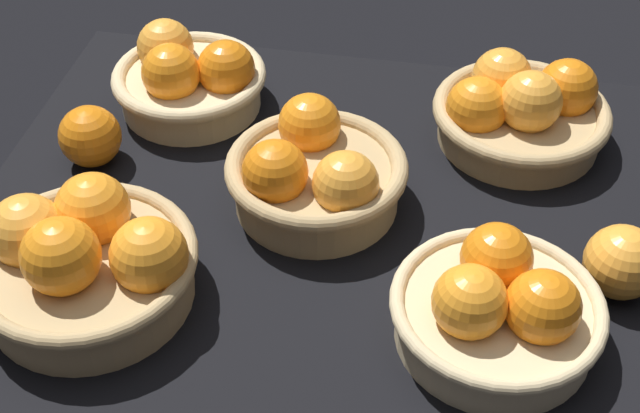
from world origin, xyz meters
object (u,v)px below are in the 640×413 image
basket_far_right (520,110)px  basket_near_left (86,260)px  loose_orange_front_gap (622,262)px  basket_far_left (189,78)px  basket_center (315,173)px  basket_near_right (498,308)px  loose_orange_back_gap (90,136)px

basket_far_right → basket_near_left: 58.64cm
basket_far_right → loose_orange_front_gap: (11.52, -25.85, -0.32)cm
basket_far_left → loose_orange_front_gap: bearing=-24.0°
basket_far_left → basket_far_right: 44.87cm
basket_near_left → basket_center: basket_near_left is taller
basket_near_left → basket_center: 28.68cm
basket_near_right → basket_near_left: size_ratio=0.92×
basket_near_right → loose_orange_back_gap: bearing=159.0°
basket_near_right → basket_near_left: 43.89cm
loose_orange_back_gap → basket_near_left: bearing=-69.3°
basket_far_right → basket_center: size_ratio=1.06×
basket_near_right → basket_far_left: 55.39cm
basket_far_right → loose_orange_back_gap: bearing=-164.3°
basket_near_left → loose_orange_front_gap: basket_near_left is taller
basket_near_right → loose_orange_front_gap: size_ratio=2.68×
loose_orange_back_gap → basket_near_right: bearing=-21.0°
basket_far_right → basket_near_left: (-45.36, -37.16, 0.74)cm
basket_near_left → basket_near_right: bearing=2.6°
basket_near_left → loose_orange_front_gap: bearing=11.2°
basket_far_left → loose_orange_front_gap: basket_far_left is taller
loose_orange_front_gap → basket_near_right: bearing=-144.4°
loose_orange_front_gap → loose_orange_back_gap: bearing=170.7°
basket_far_left → loose_orange_front_gap: (56.38, -25.14, -0.31)cm
basket_near_left → loose_orange_back_gap: size_ratio=3.05×
basket_near_right → loose_orange_back_gap: (-52.18, 20.07, -0.44)cm
basket_far_left → loose_orange_front_gap: size_ratio=2.55×
basket_center → loose_orange_front_gap: size_ratio=2.65×
basket_near_right → basket_far_right: basket_far_right is taller
basket_near_right → basket_near_left: bearing=-177.4°
basket_center → loose_orange_front_gap: (35.50, -7.80, -0.65)cm
loose_orange_front_gap → basket_far_right: bearing=114.0°
basket_far_left → basket_near_left: basket_near_left is taller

